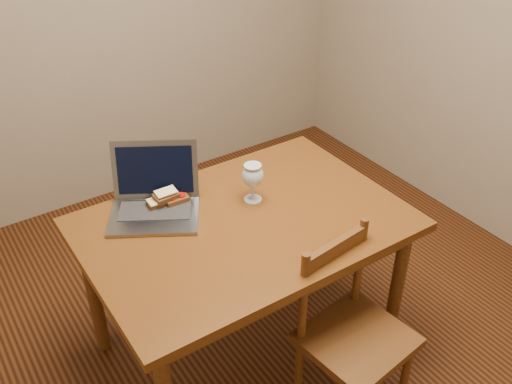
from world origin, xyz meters
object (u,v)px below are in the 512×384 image
table (245,237)px  plate (168,205)px  laptop (155,194)px  milk_glass (253,183)px  chair (353,327)px

table → plate: plate is taller
plate → laptop: laptop is taller
table → milk_glass: bearing=43.4°
table → milk_glass: 0.23m
plate → milk_glass: milk_glass is taller
milk_glass → table: bearing=-136.6°
table → plate: size_ratio=6.37×
plate → laptop: (-0.04, 0.02, 0.06)m
plate → chair: bearing=-62.7°
chair → table: bearing=102.7°
chair → laptop: size_ratio=0.91×
plate → laptop: size_ratio=0.43×
chair → plate: (-0.40, 0.77, 0.29)m
chair → milk_glass: 0.72m
chair → laptop: laptop is taller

